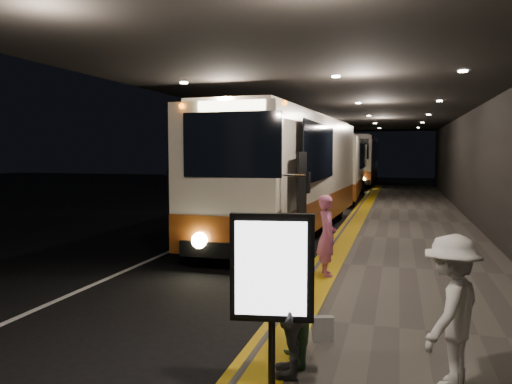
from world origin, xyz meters
The scene contains 18 objects.
ground centered at (0.00, 0.00, 0.00)m, with size 90.00×90.00×0.00m, color black.
lane_line_white centered at (-1.80, 5.00, 0.01)m, with size 0.12×50.00×0.01m, color silver.
kerb_stripe_yellow centered at (2.35, 5.00, 0.01)m, with size 0.18×50.00×0.01m, color gold.
sidewalk centered at (4.75, 5.00, 0.07)m, with size 4.50×50.00×0.15m, color #514C44.
tactile_strip centered at (2.85, 5.00, 0.16)m, with size 0.50×50.00×0.01m, color gold.
terminal_wall centered at (7.00, 5.00, 3.00)m, with size 0.10×50.00×6.00m, color black.
support_columns centered at (-1.50, 4.00, 2.20)m, with size 0.80×24.80×4.40m.
canopy centered at (2.50, 5.00, 4.60)m, with size 9.00×50.00×0.40m, color black.
coach_main centered at (0.76, 5.88, 1.88)m, with size 3.16×12.68×3.92m.
coach_second centered at (0.97, 19.16, 1.71)m, with size 2.76×11.43×3.57m.
coach_third centered at (1.05, 32.43, 1.92)m, with size 2.71×12.72×4.00m.
passenger_boarding centered at (2.88, -0.29, 1.02)m, with size 0.63×0.41×1.73m, color #B65578.
passenger_waiting_green centered at (3.09, -4.93, 0.91)m, with size 0.74×0.46×1.53m, color #426D3D.
passenger_waiting_white centered at (4.92, -4.92, 1.01)m, with size 1.11×0.52×1.72m, color beige.
passenger_waiting_grey centered at (3.14, -5.17, 0.92)m, with size 0.91×0.46×1.55m, color #46474A.
bag_polka centered at (3.35, -3.99, 0.32)m, with size 0.29×0.12×0.35m, color black.
info_sign centered at (3.00, -5.53, 1.48)m, with size 0.93×0.27×1.97m.
stanchion_post centered at (2.75, -3.35, 0.74)m, with size 0.05×0.05×1.17m, color black.
Camera 1 is at (4.32, -10.77, 2.79)m, focal length 35.00 mm.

